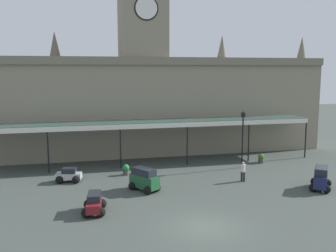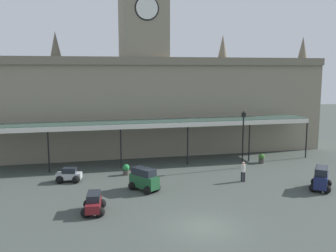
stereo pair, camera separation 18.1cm
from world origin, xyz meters
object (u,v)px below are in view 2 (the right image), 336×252
Objects in this scene: car_green_van at (144,180)px; victorian_lamppost at (243,133)px; pedestrian_beside_cars at (243,171)px; planter_forecourt_centre at (126,169)px; planter_near_kerb at (262,158)px; car_maroon_estate at (94,204)px; car_navy_van at (321,179)px; car_silver_sedan at (69,176)px.

victorian_lamppost reaches higher than car_green_van.
planter_forecourt_centre is (-9.26, 4.22, -0.42)m from pedestrian_beside_cars.
victorian_lamppost is at bearing 66.76° from pedestrian_beside_cars.
planter_near_kerb is at bearing 5.11° from planter_forecourt_centre.
car_green_van reaches higher than planter_forecourt_centre.
car_maroon_estate reaches higher than planter_near_kerb.
car_green_van is at bearing 43.46° from car_maroon_estate.
victorian_lamppost is at bearing 112.89° from car_navy_van.
car_silver_sedan reaches higher than planter_forecourt_centre.
car_green_van is 14.18m from planter_near_kerb.
planter_forecourt_centre is at bearing -174.89° from planter_near_kerb.
car_navy_van is 1.54× the size of pedestrian_beside_cars.
planter_near_kerb is (12.86, 5.97, -0.32)m from car_green_van.
car_silver_sedan is 0.93× the size of car_maroon_estate.
car_navy_van is 2.67× the size of planter_near_kerb.
planter_forecourt_centre is at bearing 179.86° from victorian_lamppost.
car_green_van is at bearing -33.02° from car_silver_sedan.
pedestrian_beside_cars is 1.74× the size of planter_forecourt_centre.
pedestrian_beside_cars is at bearing 145.98° from car_navy_van.
planter_forecourt_centre is (-0.82, 4.74, -0.32)m from car_green_van.
car_navy_van is 0.47× the size of victorian_lamppost.
car_green_van is at bearing -176.44° from pedestrian_beside_cars.
car_navy_van is 17.41m from car_maroon_estate.
pedestrian_beside_cars is (12.39, 4.27, 0.34)m from car_maroon_estate.
planter_near_kerb is (4.43, 5.44, -0.42)m from pedestrian_beside_cars.
car_maroon_estate is 19.42m from planter_near_kerb.
car_silver_sedan is at bearing -167.92° from planter_forecourt_centre.
car_navy_van is at bearing 2.98° from car_maroon_estate.
victorian_lamppost is (1.80, 4.19, 2.42)m from pedestrian_beside_cars.
car_green_van reaches higher than car_maroon_estate.
pedestrian_beside_cars reaches higher than planter_forecourt_centre.
planter_near_kerb is at bearing 24.89° from car_green_van.
pedestrian_beside_cars is at bearing -129.13° from planter_near_kerb.
car_navy_van is at bearing -28.04° from planter_forecourt_centre.
car_green_van is 0.48× the size of victorian_lamppost.
planter_near_kerb is (2.63, 1.25, -2.84)m from victorian_lamppost.
planter_near_kerb is at bearing 50.87° from pedestrian_beside_cars.
car_maroon_estate is at bearing -76.88° from car_silver_sedan.
car_green_van is 11.54m from victorian_lamppost.
planter_near_kerb is 1.00× the size of planter_forecourt_centre.
planter_near_kerb is at bearing 30.02° from car_maroon_estate.
car_navy_van is 1.10× the size of car_maroon_estate.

